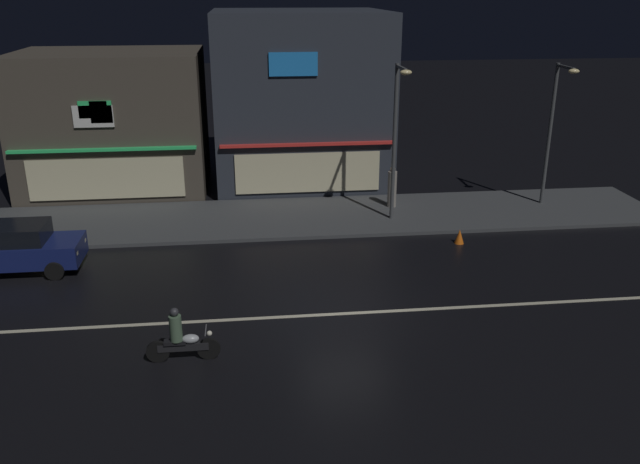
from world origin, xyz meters
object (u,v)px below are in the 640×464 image
streetlamp_west (396,130)px  motorcycle_following (181,339)px  parked_car_near_kerb (14,247)px  pedestrian_on_sidewalk (392,188)px  streetlamp_mid (554,122)px  traffic_cone (459,236)px

streetlamp_west → motorcycle_following: streetlamp_west is taller
parked_car_near_kerb → pedestrian_on_sidewalk: bearing=19.5°
streetlamp_mid → motorcycle_following: bearing=-143.3°
motorcycle_following → traffic_cone: bearing=-142.8°
pedestrian_on_sidewalk → traffic_cone: pedestrian_on_sidewalk is taller
streetlamp_west → motorcycle_following: bearing=-128.4°
streetlamp_mid → pedestrian_on_sidewalk: streetlamp_mid is taller
streetlamp_west → traffic_cone: streetlamp_west is taller
streetlamp_west → motorcycle_following: 12.86m
streetlamp_mid → traffic_cone: streetlamp_mid is taller
streetlamp_west → traffic_cone: (2.02, -2.49, -3.61)m
streetlamp_mid → motorcycle_following: 18.69m
streetlamp_mid → parked_car_near_kerb: bearing=-167.8°
streetlamp_west → streetlamp_mid: 7.16m
streetlamp_west → pedestrian_on_sidewalk: size_ratio=3.49×
streetlamp_west → pedestrian_on_sidewalk: bearing=79.0°
traffic_cone → streetlamp_west: bearing=129.1°
streetlamp_mid → parked_car_near_kerb: streetlamp_mid is taller
streetlamp_west → pedestrian_on_sidewalk: (0.34, 1.76, -2.92)m
parked_car_near_kerb → traffic_cone: bearing=2.8°
parked_car_near_kerb → traffic_cone: parked_car_near_kerb is taller
streetlamp_mid → pedestrian_on_sidewalk: bearing=175.8°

